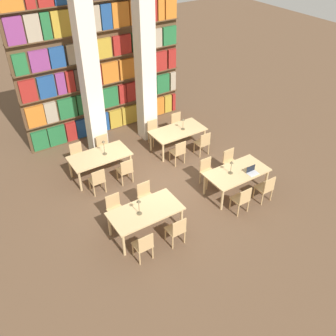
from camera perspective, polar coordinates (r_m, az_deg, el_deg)
ground_plane at (r=11.64m, az=-0.37°, el=-2.33°), size 40.00×40.00×0.00m
bookshelf_bank at (r=13.50m, az=-9.91°, el=15.81°), size 6.02×0.35×5.50m
pillar_left at (r=11.98m, az=-12.01°, el=14.62°), size 0.54×0.54×6.00m
pillar_center at (r=12.76m, az=-3.55°, el=16.62°), size 0.54×0.54×6.00m
reading_table_0 at (r=9.65m, az=-3.46°, el=-6.84°), size 1.87×0.97×0.75m
chair_0 at (r=9.15m, az=-3.73°, el=-11.66°), size 0.42×0.40×0.87m
chair_1 at (r=10.15m, az=-8.06°, el=-6.15°), size 0.42×0.40×0.87m
chair_2 at (r=9.48m, az=1.30°, el=-9.40°), size 0.42×0.40×0.87m
chair_3 at (r=10.45m, az=-3.40°, el=-4.32°), size 0.42×0.40×0.87m
desk_lamp_0 at (r=9.32m, az=-4.48°, el=-5.56°), size 0.14×0.14×0.46m
reading_table_1 at (r=11.11m, az=10.46°, el=-0.86°), size 1.87×0.97×0.75m
chair_4 at (r=10.54m, az=11.16°, el=-4.67°), size 0.42×0.40×0.87m
chair_5 at (r=11.42m, az=6.04°, el=-0.48°), size 0.42×0.40×0.87m
chair_6 at (r=11.07m, az=14.63°, el=-2.95°), size 0.42×0.40×0.87m
chair_7 at (r=11.91m, az=9.48°, el=0.92°), size 0.42×0.40×0.87m
desk_lamp_1 at (r=10.80m, az=9.63°, el=0.43°), size 0.14×0.14×0.42m
laptop at (r=11.06m, az=12.72°, el=-0.60°), size 0.32×0.22×0.21m
reading_table_2 at (r=11.80m, az=-10.36°, el=1.59°), size 1.87×0.97×0.75m
chair_8 at (r=11.20m, az=-10.70°, el=-1.81°), size 0.42×0.40×0.87m
chair_9 at (r=12.40m, az=-13.57°, el=1.88°), size 0.42×0.40×0.87m
chair_10 at (r=11.47m, az=-6.52°, el=-0.31°), size 0.42×0.40×0.87m
chair_11 at (r=12.65m, az=-9.72°, el=3.17°), size 0.42×0.40×0.87m
desk_lamp_2 at (r=11.61m, az=-9.76°, el=3.49°), size 0.14×0.14×0.50m
reading_table_3 at (r=12.91m, az=1.50°, el=5.49°), size 1.87×0.97×0.75m
chair_12 at (r=12.24m, az=1.58°, el=2.52°), size 0.42×0.40×0.87m
chair_13 at (r=13.34m, az=-2.13°, el=5.59°), size 0.42×0.40×0.87m
chair_14 at (r=12.75m, az=5.33°, el=3.85°), size 0.42×0.40×0.87m
chair_15 at (r=13.81m, az=1.47°, el=6.73°), size 0.42×0.40×0.87m
desk_lamp_3 at (r=12.79m, az=2.31°, el=7.00°), size 0.14×0.14×0.42m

